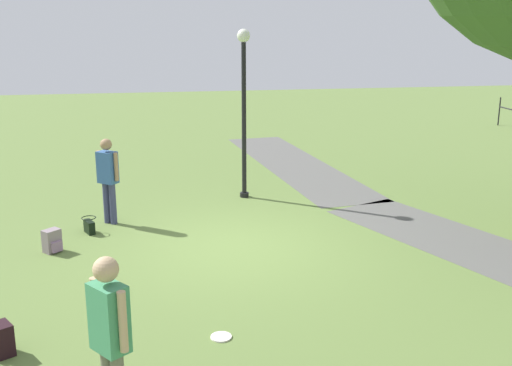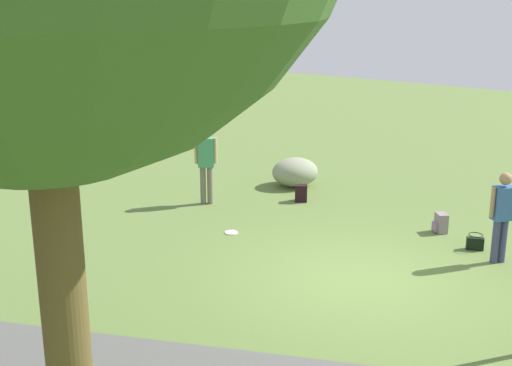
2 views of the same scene
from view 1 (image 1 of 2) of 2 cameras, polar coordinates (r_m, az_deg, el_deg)
The scene contains 9 objects.
ground_plane at distance 10.97m, azimuth -1.95°, elevation -5.92°, with size 48.00×48.00×0.00m, color #5D7639.
footpath_segment_near at distance 17.09m, azimuth 3.56°, elevation 1.72°, with size 8.15×2.68×0.01m.
lamp_post at distance 13.53m, azimuth -1.12°, elevation 7.98°, with size 0.28×0.28×3.68m.
woman_with_handbag at distance 12.28m, azimuth -13.45°, elevation 0.73°, with size 0.41×0.43×1.69m.
man_near_boulder at distance 6.10m, azimuth -13.27°, elevation -13.22°, with size 0.43×0.41×1.82m.
handbag_on_grass at distance 12.03m, azimuth -15.08°, elevation -3.83°, with size 0.36×0.36×0.31m.
backpack_by_boulder at distance 8.20m, azimuth -22.34°, elevation -13.21°, with size 0.34×0.35×0.40m.
spare_backpack_on_lawn at distance 11.25m, azimuth -18.22°, elevation -5.11°, with size 0.35×0.35×0.40m.
frisbee_on_grass at distance 8.07m, azimuth -3.23°, elevation -13.94°, with size 0.27×0.27×0.02m.
Camera 1 is at (10.16, -1.37, 3.91)m, focal length 43.51 mm.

